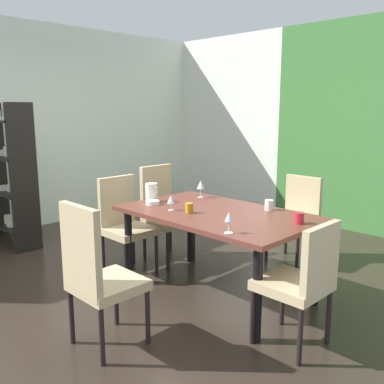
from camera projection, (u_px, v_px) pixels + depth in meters
ground_plane at (141, 279)px, 4.23m from camera, size 5.27×6.29×0.02m
back_panel_interior at (226, 123)px, 7.19m from camera, size 2.15×0.10×2.79m
left_interior_panel at (19, 127)px, 5.75m from camera, size 0.10×6.29×2.79m
dining_table at (217, 221)px, 3.75m from camera, size 1.69×1.03×0.76m
chair_right_near at (302, 279)px, 2.90m from camera, size 0.44×0.44×0.91m
chair_left_near at (124, 221)px, 4.30m from camera, size 0.45×0.44×0.97m
chair_head_near at (97, 273)px, 2.88m from camera, size 0.44×0.44×1.04m
chair_left_far at (163, 210)px, 4.67m from camera, size 0.45×0.44×1.03m
chair_head_far at (297, 215)px, 4.62m from camera, size 0.44×0.45×0.92m
display_shelf at (8, 174)px, 5.16m from camera, size 0.94×0.31×1.71m
wine_glass_right at (201, 185)px, 4.32m from camera, size 0.08×0.08×0.17m
wine_glass_west at (171, 200)px, 3.77m from camera, size 0.07×0.07×0.14m
wine_glass_near_window at (229, 218)px, 3.08m from camera, size 0.07×0.07×0.16m
serving_bowl_north at (153, 203)px, 4.01m from camera, size 0.13×0.13×0.04m
cup_corner at (299, 218)px, 3.35m from camera, size 0.08×0.08×0.09m
cup_center at (269, 205)px, 3.79m from camera, size 0.08×0.08×0.09m
cup_left at (189, 208)px, 3.69m from camera, size 0.07×0.07×0.09m
pitcher_south at (152, 192)px, 4.13m from camera, size 0.13×0.12×0.18m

